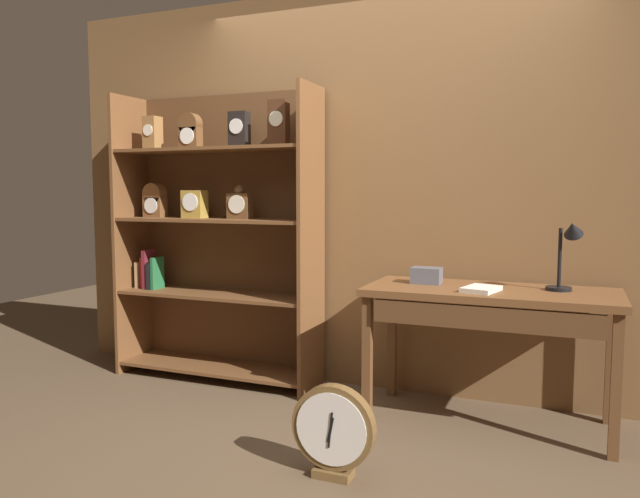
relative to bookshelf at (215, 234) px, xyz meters
The scene contains 8 objects.
ground_plane 1.86m from the bookshelf, 42.42° to the right, with size 10.00×10.00×0.00m, color brown.
back_wood_panel 1.22m from the bookshelf, 10.36° to the left, with size 4.80×0.05×2.60m, color brown.
bookshelf is the anchor object (origin of this frame).
workbench 1.91m from the bookshelf, ahead, with size 1.35×0.61×0.76m.
desk_lamp 2.26m from the bookshelf, ahead, with size 0.19×0.19×0.40m.
toolbox_small 1.52m from the bookshelf, ahead, with size 0.17×0.11×0.09m, color #595960.
open_repair_manual 1.87m from the bookshelf, ahead, with size 0.16×0.22×0.03m, color silver.
round_clock_large 1.89m from the bookshelf, 40.44° to the right, with size 0.39×0.11×0.43m.
Camera 1 is at (1.12, -2.55, 1.29)m, focal length 34.38 mm.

